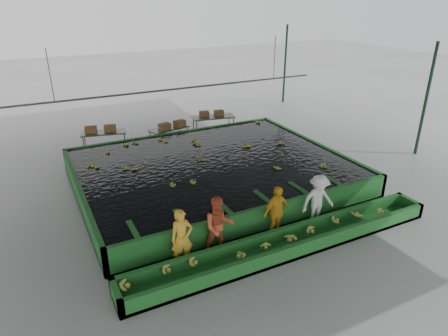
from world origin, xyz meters
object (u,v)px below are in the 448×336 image
sorting_trough (289,243)px  worker_b (219,226)px  box_stack_mid (172,128)px  packing_table_left (105,141)px  packing_table_right (213,125)px  box_stack_right (212,116)px  worker_d (318,200)px  worker_a (182,238)px  box_stack_left (101,132)px  flotation_tank (212,172)px  packing_table_mid (169,136)px  worker_c (276,212)px

sorting_trough → worker_b: 2.11m
worker_b → box_stack_mid: (1.93, 8.96, -0.02)m
packing_table_left → packing_table_right: bearing=-2.1°
box_stack_right → box_stack_mid: bearing=-165.6°
sorting_trough → worker_d: size_ratio=5.83×
sorting_trough → worker_a: (-2.94, 0.80, 0.58)m
box_stack_mid → worker_d: bearing=-80.1°
box_stack_left → sorting_trough: bearing=-73.4°
worker_d → box_stack_left: 10.82m
worker_b → packing_table_left: worker_b is taller
worker_b → packing_table_right: worker_b is taller
sorting_trough → packing_table_right: size_ratio=4.61×
sorting_trough → worker_d: worker_d is taller
worker_d → box_stack_left: size_ratio=1.24×
flotation_tank → box_stack_left: (-3.14, 5.41, 0.47)m
sorting_trough → packing_table_mid: size_ratio=5.23×
worker_c → worker_d: 1.57m
worker_c → box_stack_mid: bearing=78.7°
sorting_trough → worker_c: size_ratio=5.94×
packing_table_left → flotation_tank: bearing=-60.7°
sorting_trough → box_stack_right: 10.69m
worker_a → box_stack_right: (5.41, 9.57, 0.15)m
sorting_trough → packing_table_right: bearing=76.2°
packing_table_left → box_stack_mid: size_ratio=1.48×
worker_d → packing_table_left: bearing=122.7°
flotation_tank → worker_b: worker_b is taller
box_stack_right → worker_b: bearing=-114.2°
sorting_trough → packing_table_mid: packing_table_mid is taller
worker_c → packing_table_mid: (-0.13, 9.06, -0.41)m
sorting_trough → box_stack_left: (-3.14, 10.51, 0.67)m
sorting_trough → box_stack_left: bearing=106.6°
worker_a → box_stack_right: size_ratio=1.32×
worker_d → worker_b: bearing=-173.0°
sorting_trough → packing_table_mid: (-0.06, 9.86, 0.19)m
packing_table_right → flotation_tank: bearing=-115.9°
flotation_tank → sorting_trough: flotation_tank is taller
worker_a → box_stack_right: 10.99m
worker_a → box_stack_left: worker_a is taller
worker_b → box_stack_right: (4.31, 9.57, 0.09)m
sorting_trough → box_stack_left: 10.99m
box_stack_left → box_stack_right: bearing=-1.4°
packing_table_left → box_stack_right: (5.49, -0.12, 0.53)m
flotation_tank → worker_b: (-1.84, -4.30, 0.45)m
box_stack_mid → box_stack_right: (2.38, 0.61, 0.12)m
sorting_trough → packing_table_right: packing_table_right is taller
worker_a → packing_table_left: size_ratio=0.82×
packing_table_mid → box_stack_right: (2.53, 0.51, 0.55)m
packing_table_mid → box_stack_mid: bearing=-33.8°
worker_a → worker_d: 4.59m
sorting_trough → worker_c: bearing=84.7°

